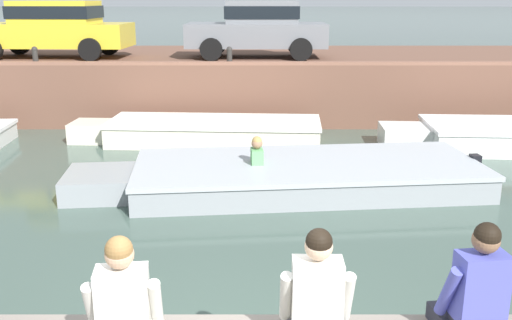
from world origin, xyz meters
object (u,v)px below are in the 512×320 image
(mooring_bollard_west, at_px, (38,55))
(mooring_bollard_mid, at_px, (232,55))
(boat_moored_central_cream, at_px, (207,131))
(car_leftmost_yellow, at_px, (56,27))
(person_seated_left, at_px, (127,311))
(person_seated_middle, at_px, (479,295))
(car_left_inner_grey, at_px, (261,27))
(person_seated_right, at_px, (318,302))
(motorboat_passing, at_px, (293,175))

(mooring_bollard_west, height_order, mooring_bollard_mid, same)
(boat_moored_central_cream, height_order, mooring_bollard_west, mooring_bollard_west)
(car_leftmost_yellow, height_order, person_seated_left, car_leftmost_yellow)
(boat_moored_central_cream, distance_m, mooring_bollard_west, 4.93)
(person_seated_left, distance_m, person_seated_middle, 2.58)
(boat_moored_central_cream, bearing_deg, car_left_inner_grey, 69.02)
(person_seated_middle, bearing_deg, boat_moored_central_cream, 107.33)
(boat_moored_central_cream, height_order, person_seated_middle, person_seated_middle)
(boat_moored_central_cream, relative_size, mooring_bollard_west, 13.17)
(mooring_bollard_mid, bearing_deg, car_leftmost_yellow, 161.29)
(mooring_bollard_west, xyz_separation_m, mooring_bollard_mid, (4.90, 0.00, 0.00))
(person_seated_right, bearing_deg, boat_moored_central_cream, 100.09)
(car_left_inner_grey, distance_m, mooring_bollard_west, 5.91)
(mooring_bollard_west, height_order, person_seated_right, mooring_bollard_west)
(boat_moored_central_cream, distance_m, car_left_inner_grey, 4.17)
(car_left_inner_grey, distance_m, person_seated_middle, 12.56)
(mooring_bollard_west, xyz_separation_m, person_seated_middle, (7.20, -10.71, -0.73))
(boat_moored_central_cream, distance_m, motorboat_passing, 3.78)
(mooring_bollard_mid, xyz_separation_m, person_seated_middle, (2.31, -10.71, -0.73))
(car_left_inner_grey, xyz_separation_m, mooring_bollard_mid, (-0.74, -1.68, -0.61))
(car_leftmost_yellow, height_order, person_seated_middle, car_leftmost_yellow)
(boat_moored_central_cream, xyz_separation_m, motorboat_passing, (1.81, -3.31, -0.03))
(boat_moored_central_cream, xyz_separation_m, mooring_bollard_west, (-4.37, 1.62, 1.60))
(mooring_bollard_mid, height_order, person_seated_middle, mooring_bollard_mid)
(car_leftmost_yellow, relative_size, mooring_bollard_mid, 9.85)
(mooring_bollard_west, bearing_deg, car_left_inner_grey, 16.62)
(mooring_bollard_west, bearing_deg, motorboat_passing, -38.59)
(mooring_bollard_mid, bearing_deg, car_left_inner_grey, 66.33)
(car_left_inner_grey, relative_size, person_seated_right, 4.00)
(boat_moored_central_cream, bearing_deg, mooring_bollard_west, 159.65)
(boat_moored_central_cream, relative_size, person_seated_left, 6.07)
(car_leftmost_yellow, xyz_separation_m, person_seated_left, (4.70, -12.63, -1.34))
(car_left_inner_grey, height_order, mooring_bollard_west, car_left_inner_grey)
(person_seated_left, bearing_deg, person_seated_middle, 5.32)
(boat_moored_central_cream, height_order, mooring_bollard_mid, mooring_bollard_mid)
(mooring_bollard_west, relative_size, person_seated_left, 0.46)
(person_seated_left, height_order, person_seated_right, same)
(mooring_bollard_west, distance_m, person_seated_right, 12.40)
(mooring_bollard_west, bearing_deg, person_seated_middle, -56.08)
(car_leftmost_yellow, bearing_deg, person_seated_right, -64.11)
(boat_moored_central_cream, distance_m, person_seated_middle, 9.56)
(person_seated_right, relative_size, person_seated_middle, 1.00)
(mooring_bollard_west, xyz_separation_m, person_seated_left, (4.64, -10.95, -0.73))
(car_left_inner_grey, xyz_separation_m, person_seated_middle, (1.57, -12.39, -1.34))
(motorboat_passing, relative_size, person_seated_right, 7.63)
(car_leftmost_yellow, distance_m, mooring_bollard_mid, 5.27)
(motorboat_passing, bearing_deg, mooring_bollard_west, 141.41)
(mooring_bollard_mid, bearing_deg, person_seated_left, -91.34)
(boat_moored_central_cream, height_order, person_seated_left, person_seated_left)
(person_seated_left, height_order, person_seated_middle, same)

